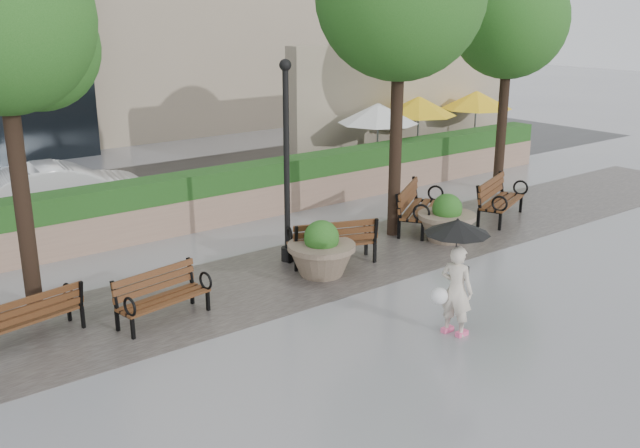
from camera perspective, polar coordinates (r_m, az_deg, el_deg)
ground at (r=12.49m, az=7.67°, el=-7.39°), size 100.00×100.00×0.00m
cobble_strip at (r=14.58m, az=-0.70°, el=-3.58°), size 28.00×3.20×0.01m
hedge_wall at (r=17.60m, az=-8.56°, el=2.10°), size 24.00×0.80×1.35m
cafe_wall at (r=25.37m, az=7.07°, el=9.77°), size 10.00×0.60×4.00m
cafe_hedge at (r=23.76m, az=9.80°, el=5.38°), size 8.00×0.50×0.90m
asphalt_street at (r=21.24m, az=-13.79°, el=2.53°), size 40.00×7.00×0.00m
bench_0 at (r=12.38m, az=-21.94°, el=-7.52°), size 1.65×0.90×0.84m
bench_1 at (r=12.44m, az=-12.41°, el=-6.48°), size 1.69×0.90×0.86m
bench_2 at (r=14.79m, az=0.99°, el=-2.11°), size 1.92×1.28×0.96m
bench_3 at (r=17.26m, az=7.87°, el=0.62°), size 2.05×1.73×1.05m
bench_4 at (r=18.39m, az=14.22°, el=1.26°), size 2.04×1.42×1.03m
planter_left at (r=14.10m, az=0.12°, el=-2.42°), size 1.35×1.35×1.13m
planter_right at (r=16.45m, az=10.09°, el=0.12°), size 1.31×1.31×1.10m
lamppost at (r=14.51m, az=-2.68°, el=3.87°), size 0.28×0.28×4.16m
tree_0 at (r=12.56m, az=-23.59°, el=14.09°), size 3.10×2.95×6.40m
tree_1 at (r=16.19m, az=6.65°, el=17.32°), size 3.75×3.70×7.25m
tree_2 at (r=20.99m, az=15.00°, el=15.17°), size 3.32×3.20×6.40m
patio_umb_white at (r=22.15m, az=4.68°, el=8.78°), size 2.50×2.50×2.30m
patio_umb_yellow_a at (r=24.02m, az=7.91°, el=9.31°), size 2.50×2.50×2.30m
patio_umb_yellow_b at (r=25.95m, az=12.41°, el=9.65°), size 2.50×2.50×2.30m
car_right at (r=19.06m, az=-19.82°, el=2.54°), size 4.38×1.93×1.40m
pedestrian at (r=11.56m, az=10.85°, el=-3.30°), size 1.05×1.05×1.93m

